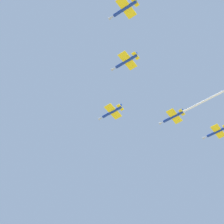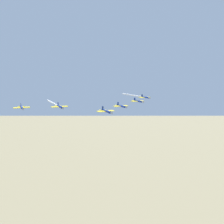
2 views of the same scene
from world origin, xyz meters
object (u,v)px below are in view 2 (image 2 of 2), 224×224
object	(u,v)px
jet_center_rear	(138,96)
jet_lead	(106,111)
jet_starboard_inner	(56,105)
jet_port_outer	(138,101)
jet_port_inner	(121,106)
jet_starboard_outer	(22,108)

from	to	relation	value
jet_center_rear	jet_lead	bearing A→B (deg)	48.95
jet_starboard_inner	jet_port_outer	world-z (taller)	jet_starboard_inner
jet_port_inner	jet_starboard_outer	world-z (taller)	jet_starboard_outer
jet_lead	jet_starboard_inner	world-z (taller)	jet_starboard_inner
jet_starboard_inner	jet_starboard_outer	size ratio (longest dim) A/B	3.20
jet_starboard_inner	jet_starboard_outer	xyz separation A→B (m)	(-15.78, 10.46, -0.93)
jet_lead	jet_port_outer	xyz separation A→B (m)	(47.97, 12.86, 0.10)
jet_starboard_inner	jet_port_outer	xyz separation A→B (m)	(51.72, -22.35, -0.73)
jet_port_outer	jet_lead	bearing A→B (deg)	40.93
jet_center_rear	jet_starboard_inner	bearing A→B (deg)	24.75
jet_lead	jet_starboard_inner	bearing A→B (deg)	-58.00
jet_port_inner	jet_port_outer	xyz separation A→B (m)	(22.18, 2.71, 0.94)
jet_port_inner	jet_port_outer	size ratio (longest dim) A/B	1.00
jet_port_inner	jet_port_outer	bearing A→B (deg)	-147.12
jet_starboard_inner	jet_starboard_outer	distance (m)	18.95
jet_lead	jet_center_rear	distance (m)	85.70
jet_starboard_inner	jet_center_rear	bearing A→B (deg)	-155.25
jet_port_outer	jet_starboard_outer	bearing A→B (deg)	0.00
jet_port_inner	jet_starboard_outer	distance (m)	57.58
jet_starboard_inner	jet_starboard_outer	world-z (taller)	jet_starboard_inner
jet_lead	jet_center_rear	size ratio (longest dim) A/B	0.29
jet_starboard_outer	jet_center_rear	xyz separation A→B (m)	(98.40, -12.16, 0.21)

